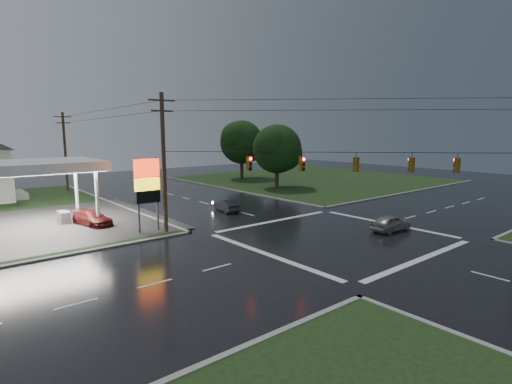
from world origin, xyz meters
TOP-DOWN VIEW (x-y plane):
  - ground at (0.00, 0.00)m, footprint 120.00×120.00m
  - grass_ne at (26.00, 26.00)m, footprint 36.00×36.00m
  - pylon_sign at (-10.50, 10.50)m, footprint 2.00×0.35m
  - utility_pole_nw at (-9.50, 9.50)m, footprint 2.20×0.32m
  - utility_pole_n at (-9.50, 38.00)m, footprint 2.20×0.32m
  - traffic_signals at (0.02, -0.02)m, footprint 26.87×26.87m
  - tree_ne_near at (14.14, 21.99)m, footprint 7.99×6.80m
  - tree_ne_far at (17.15, 33.99)m, footprint 8.46×7.20m
  - car_north at (-0.80, 13.43)m, footprint 1.98×4.01m
  - car_crossing at (4.89, -1.70)m, footprint 4.00×1.83m
  - car_pump at (-13.29, 15.73)m, footprint 2.73×4.68m

SIDE VIEW (x-z plane):
  - ground at x=0.00m, z-range 0.00..0.00m
  - grass_ne at x=26.00m, z-range 0.00..0.08m
  - car_north at x=-0.80m, z-range 0.00..1.26m
  - car_pump at x=-13.29m, z-range 0.00..1.28m
  - car_crossing at x=4.89m, z-range 0.00..1.33m
  - pylon_sign at x=-10.50m, z-range 1.01..7.01m
  - utility_pole_n at x=-9.50m, z-range 0.22..10.72m
  - tree_ne_near at x=14.14m, z-range 1.07..10.05m
  - utility_pole_nw at x=-9.50m, z-range 0.22..11.22m
  - tree_ne_far at x=17.15m, z-range 1.28..11.08m
  - traffic_signals at x=0.02m, z-range 5.75..7.22m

